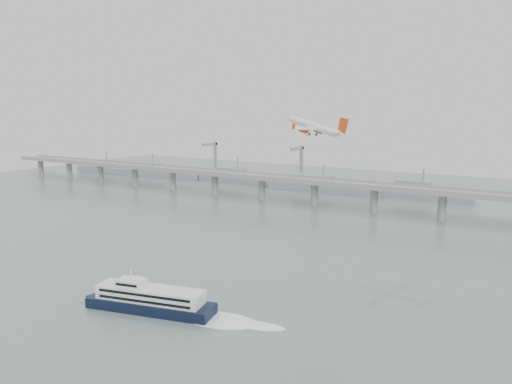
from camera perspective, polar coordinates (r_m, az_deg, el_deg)
The scene contains 5 objects.
ground at distance 232.16m, azimuth -7.07°, elevation -10.83°, with size 900.00×900.00×0.00m, color slate.
bridge at distance 400.02m, azimuth 10.51°, elevation 0.50°, with size 800.00×22.00×23.90m.
distant_fleet at distance 528.78m, azimuth -2.87°, elevation 1.67°, with size 453.00×60.90×40.00m.
ferry at distance 209.88m, azimuth -11.97°, elevation -11.96°, with size 86.96×29.13×16.57m.
airliner at distance 261.03m, azimuth 6.71°, elevation 7.42°, with size 41.02×37.83×12.44m.
Camera 1 is at (134.02, -170.97, 81.90)m, focal length 35.00 mm.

